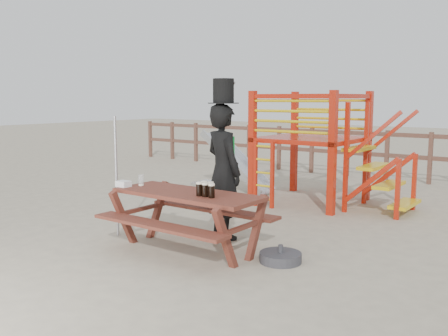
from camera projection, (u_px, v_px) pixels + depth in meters
ground at (175, 243)px, 6.83m from camera, size 60.00×60.00×0.00m
back_fence at (367, 148)px, 12.28m from camera, size 15.09×0.09×1.20m
playground_fort at (307, 146)px, 9.45m from camera, size 4.71×1.84×2.10m
picnic_table at (187, 214)px, 6.42m from camera, size 2.00×1.38×0.77m
man_with_hat at (223, 168)px, 6.96m from camera, size 0.81×0.68×2.23m
metal_pole at (116, 177)px, 7.09m from camera, size 0.04×0.04×1.72m
parasol_base at (280, 257)px, 6.02m from camera, size 0.51×0.51×0.22m
paper_bag at (123, 184)px, 6.77m from camera, size 0.18×0.14×0.08m
stout_pints at (206, 189)px, 6.11m from camera, size 0.28×0.19×0.17m
empty_glasses at (141, 181)px, 6.85m from camera, size 0.08×0.08×0.15m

